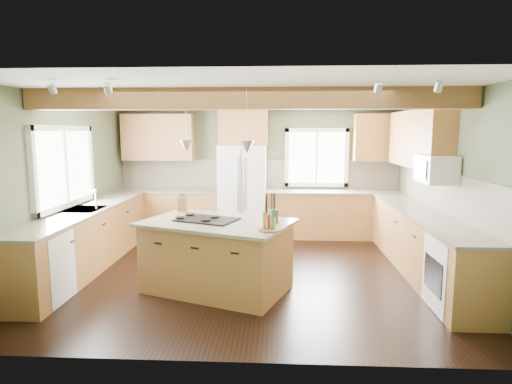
{
  "coord_description": "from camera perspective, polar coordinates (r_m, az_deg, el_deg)",
  "views": [
    {
      "loc": [
        0.39,
        -6.1,
        2.08
      ],
      "look_at": [
        0.06,
        0.3,
        1.16
      ],
      "focal_mm": 30.0,
      "sensor_mm": 36.0,
      "label": 1
    }
  ],
  "objects": [
    {
      "name": "floor",
      "position": [
        6.45,
        -0.66,
        -10.62
      ],
      "size": [
        5.6,
        5.6,
        0.0
      ],
      "primitive_type": "plane",
      "color": "black",
      "rests_on": "ground"
    },
    {
      "name": "ceiling",
      "position": [
        6.13,
        -0.7,
        13.05
      ],
      "size": [
        5.6,
        5.6,
        0.0
      ],
      "primitive_type": "plane",
      "rotation": [
        3.14,
        0.0,
        0.0
      ],
      "color": "silver",
      "rests_on": "wall_back"
    },
    {
      "name": "wall_back",
      "position": [
        8.64,
        0.39,
        3.0
      ],
      "size": [
        5.6,
        0.0,
        5.6
      ],
      "primitive_type": "plane",
      "rotation": [
        1.57,
        0.0,
        0.0
      ],
      "color": "#4A553C",
      "rests_on": "ground"
    },
    {
      "name": "wall_left",
      "position": [
        6.93,
        -24.47,
        0.98
      ],
      "size": [
        0.0,
        5.0,
        5.0
      ],
      "primitive_type": "plane",
      "rotation": [
        1.57,
        0.0,
        1.57
      ],
      "color": "#4A553C",
      "rests_on": "ground"
    },
    {
      "name": "wall_right",
      "position": [
        6.6,
        24.37,
        0.66
      ],
      "size": [
        0.0,
        5.0,
        5.0
      ],
      "primitive_type": "plane",
      "rotation": [
        1.57,
        0.0,
        -1.57
      ],
      "color": "#4A553C",
      "rests_on": "ground"
    },
    {
      "name": "ceiling_beam",
      "position": [
        5.41,
        -1.2,
        12.32
      ],
      "size": [
        5.55,
        0.26,
        0.26
      ],
      "primitive_type": "cube",
      "color": "brown",
      "rests_on": "ceiling"
    },
    {
      "name": "soffit_trim",
      "position": [
        8.52,
        0.36,
        11.27
      ],
      "size": [
        5.55,
        0.2,
        0.1
      ],
      "primitive_type": "cube",
      "color": "brown",
      "rests_on": "ceiling"
    },
    {
      "name": "backsplash_back",
      "position": [
        8.63,
        0.38,
        2.4
      ],
      "size": [
        5.58,
        0.03,
        0.58
      ],
      "primitive_type": "cube",
      "color": "brown",
      "rests_on": "wall_back"
    },
    {
      "name": "backsplash_right",
      "position": [
        6.65,
        24.05,
        -0.05
      ],
      "size": [
        0.03,
        3.7,
        0.58
      ],
      "primitive_type": "cube",
      "color": "brown",
      "rests_on": "wall_right"
    },
    {
      "name": "base_cab_back_left",
      "position": [
        8.73,
        -11.54,
        -2.81
      ],
      "size": [
        2.02,
        0.6,
        0.88
      ],
      "primitive_type": "cube",
      "color": "brown",
      "rests_on": "floor"
    },
    {
      "name": "counter_back_left",
      "position": [
        8.66,
        -11.62,
        0.18
      ],
      "size": [
        2.06,
        0.64,
        0.04
      ],
      "primitive_type": "cube",
      "color": "brown",
      "rests_on": "base_cab_back_left"
    },
    {
      "name": "base_cab_back_right",
      "position": [
        8.53,
        10.36,
        -3.04
      ],
      "size": [
        2.62,
        0.6,
        0.88
      ],
      "primitive_type": "cube",
      "color": "brown",
      "rests_on": "floor"
    },
    {
      "name": "counter_back_right",
      "position": [
        8.45,
        10.43,
        0.02
      ],
      "size": [
        2.66,
        0.64,
        0.04
      ],
      "primitive_type": "cube",
      "color": "brown",
      "rests_on": "base_cab_back_right"
    },
    {
      "name": "base_cab_left",
      "position": [
        6.99,
        -21.67,
        -5.98
      ],
      "size": [
        0.6,
        3.7,
        0.88
      ],
      "primitive_type": "cube",
      "color": "brown",
      "rests_on": "floor"
    },
    {
      "name": "counter_left",
      "position": [
        6.89,
        -21.87,
        -2.27
      ],
      "size": [
        0.64,
        3.74,
        0.04
      ],
      "primitive_type": "cube",
      "color": "brown",
      "rests_on": "base_cab_left"
    },
    {
      "name": "base_cab_right",
      "position": [
        6.7,
        21.38,
        -6.56
      ],
      "size": [
        0.6,
        3.7,
        0.88
      ],
      "primitive_type": "cube",
      "color": "brown",
      "rests_on": "floor"
    },
    {
      "name": "counter_right",
      "position": [
        6.6,
        21.58,
        -2.69
      ],
      "size": [
        0.64,
        3.74,
        0.04
      ],
      "primitive_type": "cube",
      "color": "brown",
      "rests_on": "base_cab_right"
    },
    {
      "name": "upper_cab_back_left",
      "position": [
        8.75,
        -12.89,
        7.12
      ],
      "size": [
        1.4,
        0.35,
        0.9
      ],
      "primitive_type": "cube",
      "color": "brown",
      "rests_on": "wall_back"
    },
    {
      "name": "upper_cab_over_fridge",
      "position": [
        8.45,
        -1.72,
        8.65
      ],
      "size": [
        0.96,
        0.35,
        0.7
      ],
      "primitive_type": "cube",
      "color": "brown",
      "rests_on": "wall_back"
    },
    {
      "name": "upper_cab_right",
      "position": [
        7.34,
        20.84,
        6.64
      ],
      "size": [
        0.35,
        2.2,
        0.9
      ],
      "primitive_type": "cube",
      "color": "brown",
      "rests_on": "wall_right"
    },
    {
      "name": "upper_cab_back_corner",
      "position": [
        8.64,
        15.89,
        7.01
      ],
      "size": [
        0.9,
        0.35,
        0.9
      ],
      "primitive_type": "cube",
      "color": "brown",
      "rests_on": "wall_back"
    },
    {
      "name": "window_left",
      "position": [
        6.94,
        -24.26,
        3.08
      ],
      "size": [
        0.04,
        1.6,
        1.05
      ],
      "primitive_type": "cube",
      "color": "white",
      "rests_on": "wall_left"
    },
    {
      "name": "window_back",
      "position": [
        8.63,
        8.06,
        4.58
      ],
      "size": [
        1.1,
        0.04,
        1.0
      ],
      "primitive_type": "cube",
      "color": "white",
      "rests_on": "wall_back"
    },
    {
      "name": "sink",
      "position": [
        6.89,
        -21.88,
        -2.23
      ],
      "size": [
        0.5,
        0.65,
        0.03
      ],
      "primitive_type": "cube",
      "color": "#262628",
      "rests_on": "counter_left"
    },
    {
      "name": "faucet",
      "position": [
        6.8,
        -20.56,
        -1.06
      ],
      "size": [
        0.02,
        0.02,
        0.28
      ],
      "primitive_type": "cylinder",
      "color": "#B2B2B7",
      "rests_on": "sink"
    },
    {
      "name": "dishwasher",
      "position": [
        5.87,
        -26.9,
        -9.04
      ],
      "size": [
        0.6,
        0.6,
        0.84
      ],
      "primitive_type": "cube",
      "color": "white",
      "rests_on": "floor"
    },
    {
      "name": "oven",
      "position": [
        5.53,
        25.53,
        -9.99
      ],
      "size": [
        0.6,
        0.72,
        0.84
      ],
      "primitive_type": "cube",
      "color": "white",
      "rests_on": "floor"
    },
    {
      "name": "microwave",
      "position": [
        6.45,
        22.84,
        2.83
      ],
      "size": [
        0.4,
        0.7,
        0.38
      ],
      "primitive_type": "cube",
      "color": "white",
      "rests_on": "wall_right"
    },
    {
      "name": "pendant_left",
      "position": [
        5.67,
        -9.27,
        6.06
      ],
      "size": [
        0.18,
        0.18,
        0.16
      ],
      "primitive_type": "cone",
      "rotation": [
        3.14,
        0.0,
        0.0
      ],
      "color": "#B2B2B7",
      "rests_on": "ceiling"
    },
    {
      "name": "pendant_right",
      "position": [
        5.24,
        -1.23,
        6.0
      ],
      "size": [
        0.18,
        0.18,
        0.16
      ],
      "primitive_type": "cone",
      "rotation": [
        3.14,
        0.0,
        0.0
      ],
      "color": "#B2B2B7",
      "rests_on": "ceiling"
    },
    {
      "name": "refrigerator",
      "position": [
        8.33,
        -1.8,
        0.03
      ],
      "size": [
        0.9,
        0.74,
        1.8
      ],
      "primitive_type": "cube",
      "color": "white",
      "rests_on": "floor"
    },
    {
      "name": "island",
      "position": [
        5.68,
        -5.21,
        -8.64
      ],
      "size": [
        2.0,
        1.61,
        0.88
      ],
      "primitive_type": "cube",
      "rotation": [
        0.0,
        0.0,
        -0.36
      ],
      "color": "brown",
      "rests_on": "floor"
    },
    {
      "name": "island_top",
      "position": [
        5.56,
        -5.27,
        -4.1
      ],
      "size": [
        2.15,
        1.76,
        0.04
      ],
      "primitive_type": "cube",
      "rotation": [
        0.0,
        0.0,
        -0.36
      ],
      "color": "brown",
      "rests_on": "island"
    },
    {
      "name": "cooktop",
      "position": [
        5.63,
        -6.57,
        -3.66
      ],
      "size": [
        0.88,
        0.74,
        0.02
      ],
      "primitive_type": "cube",
      "rotation": [
        0.0,
        0.0,
        -0.36
      ],
      "color": "black",
      "rests_on": "island_top"
    },
    {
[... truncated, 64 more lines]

